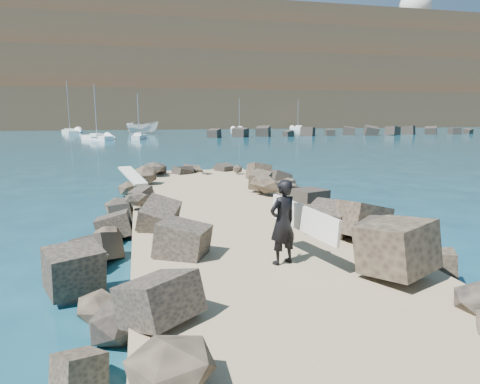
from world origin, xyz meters
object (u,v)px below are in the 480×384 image
at_px(surfboard_resting, 133,178).
at_px(radome, 415,11).
at_px(sailboat_d, 239,129).
at_px(boat_imported, 143,128).
at_px(surfer_with_board, 286,222).

bearing_deg(surfboard_resting, radome, 33.60).
bearing_deg(surfboard_resting, sailboat_d, 55.07).
bearing_deg(boat_imported, surfboard_resting, -171.84).
bearing_deg(surfer_with_board, boat_imported, 91.52).
distance_m(radome, sailboat_d, 113.11).
height_order(surfboard_resting, sailboat_d, sailboat_d).
bearing_deg(sailboat_d, surfer_with_board, -102.69).
relative_size(surfer_with_board, radome, 0.11).
bearing_deg(radome, surfboard_resting, -128.02).
relative_size(surfboard_resting, radome, 0.12).
bearing_deg(boat_imported, sailboat_d, -51.94).
xyz_separation_m(boat_imported, radome, (105.95, 73.29, 41.81)).
relative_size(boat_imported, surfer_with_board, 2.74).
distance_m(boat_imported, radome, 135.44).
height_order(surfboard_resting, radome, radome).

